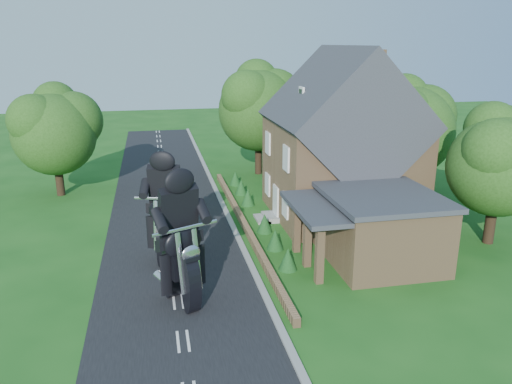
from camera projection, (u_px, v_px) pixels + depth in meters
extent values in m
plane|color=#184C15|center=(175.00, 270.00, 23.68)|extent=(120.00, 120.00, 0.00)
cube|color=black|center=(175.00, 270.00, 23.68)|extent=(7.00, 80.00, 0.02)
cube|color=gray|center=(250.00, 263.00, 24.38)|extent=(0.30, 80.00, 0.12)
cube|color=#95714C|center=(244.00, 224.00, 29.16)|extent=(0.30, 22.00, 0.40)
cube|color=#95714C|center=(340.00, 168.00, 30.50)|extent=(8.00, 8.00, 6.00)
cube|color=#2C2E35|center=(343.00, 119.00, 29.64)|extent=(8.48, 8.64, 8.48)
cube|color=#95714C|center=(378.00, 64.00, 29.11)|extent=(0.60, 0.90, 1.60)
cube|color=white|center=(302.00, 95.00, 28.70)|extent=(0.12, 0.80, 0.90)
cube|color=black|center=(301.00, 95.00, 28.68)|extent=(0.04, 0.55, 0.65)
cube|color=white|center=(276.00, 203.00, 30.27)|extent=(0.10, 1.10, 2.10)
cube|color=gray|center=(270.00, 217.00, 30.46)|extent=(0.80, 1.60, 0.30)
cube|color=gray|center=(262.00, 219.00, 30.39)|extent=(0.80, 1.60, 0.15)
cube|color=white|center=(285.00, 205.00, 28.05)|extent=(0.10, 1.10, 1.40)
cube|color=black|center=(285.00, 205.00, 28.04)|extent=(0.04, 0.92, 1.22)
cube|color=white|center=(267.00, 184.00, 32.17)|extent=(0.10, 1.10, 1.40)
cube|color=black|center=(267.00, 184.00, 32.17)|extent=(0.04, 0.92, 1.22)
cube|color=white|center=(286.00, 158.00, 27.27)|extent=(0.10, 1.10, 1.40)
cube|color=black|center=(286.00, 158.00, 27.27)|extent=(0.04, 0.92, 1.22)
cube|color=white|center=(268.00, 143.00, 31.39)|extent=(0.10, 1.10, 1.40)
cube|color=black|center=(267.00, 143.00, 31.39)|extent=(0.04, 0.92, 1.22)
cube|color=#95714C|center=(380.00, 229.00, 24.44)|extent=(5.00, 5.60, 3.20)
cube|color=#2C2E35|center=(382.00, 196.00, 23.94)|extent=(5.30, 5.94, 0.24)
cube|color=#2C2E35|center=(321.00, 207.00, 23.44)|extent=(2.60, 5.32, 0.22)
cube|color=#95714C|center=(320.00, 254.00, 22.08)|extent=(0.35, 0.35, 2.80)
cube|color=#95714C|center=(307.00, 239.00, 23.77)|extent=(0.35, 0.35, 2.80)
cube|color=#95714C|center=(297.00, 226.00, 25.45)|extent=(0.35, 0.35, 2.80)
cylinder|color=black|center=(495.00, 218.00, 26.62)|extent=(0.56, 0.56, 2.80)
sphere|color=#1F4513|center=(502.00, 166.00, 25.80)|extent=(5.20, 5.20, 5.20)
sphere|color=#1F4513|center=(499.00, 151.00, 24.59)|extent=(3.22, 3.22, 3.22)
sphere|color=#1F4513|center=(496.00, 128.00, 26.27)|extent=(2.86, 2.86, 2.86)
cylinder|color=black|center=(408.00, 176.00, 34.46)|extent=(0.56, 0.56, 3.00)
sphere|color=#1F4513|center=(412.00, 131.00, 33.55)|extent=(6.00, 6.00, 6.00)
sphere|color=#1F4513|center=(427.00, 116.00, 34.12)|extent=(4.32, 4.32, 4.32)
sphere|color=#1F4513|center=(406.00, 116.00, 32.16)|extent=(3.72, 3.72, 3.72)
sphere|color=#1F4513|center=(408.00, 98.00, 34.09)|extent=(3.30, 3.30, 3.30)
cylinder|color=black|center=(336.00, 151.00, 40.91)|extent=(0.56, 0.56, 3.60)
sphere|color=#1F4513|center=(338.00, 105.00, 39.82)|extent=(7.20, 7.20, 7.20)
sphere|color=#1F4513|center=(354.00, 90.00, 40.50)|extent=(5.18, 5.18, 5.18)
sphere|color=#1F4513|center=(328.00, 88.00, 38.14)|extent=(4.46, 4.46, 4.46)
sphere|color=#1F4513|center=(334.00, 72.00, 40.46)|extent=(3.96, 3.96, 3.96)
cylinder|color=black|center=(262.00, 153.00, 40.70)|extent=(0.56, 0.56, 3.40)
sphere|color=#1F4513|center=(262.00, 111.00, 39.70)|extent=(6.40, 6.40, 6.40)
sphere|color=#1F4513|center=(278.00, 97.00, 40.30)|extent=(4.61, 4.61, 4.61)
sphere|color=#1F4513|center=(250.00, 96.00, 38.21)|extent=(3.97, 3.97, 3.97)
sphere|color=#1F4513|center=(260.00, 81.00, 40.27)|extent=(3.52, 3.52, 3.52)
cylinder|color=black|center=(63.00, 176.00, 35.02)|extent=(0.56, 0.56, 2.80)
sphere|color=#1F4513|center=(58.00, 134.00, 34.18)|extent=(5.60, 5.60, 5.60)
sphere|color=#1F4513|center=(77.00, 120.00, 34.71)|extent=(4.03, 4.03, 4.03)
sphere|color=#1F4513|center=(38.00, 120.00, 32.87)|extent=(3.47, 3.47, 3.47)
sphere|color=#1F4513|center=(59.00, 104.00, 34.68)|extent=(3.08, 3.08, 3.08)
cone|color=#133D17|center=(288.00, 259.00, 23.63)|extent=(0.90, 0.90, 1.10)
cone|color=#133D17|center=(275.00, 239.00, 25.97)|extent=(0.90, 0.90, 1.10)
cone|color=#133D17|center=(265.00, 223.00, 28.31)|extent=(0.90, 0.90, 1.10)
cone|color=#133D17|center=(248.00, 197.00, 33.00)|extent=(0.90, 0.90, 1.10)
cone|color=#133D17|center=(241.00, 187.00, 35.34)|extent=(0.90, 0.90, 1.10)
cone|color=#133D17|center=(235.00, 178.00, 37.69)|extent=(0.90, 0.90, 1.10)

